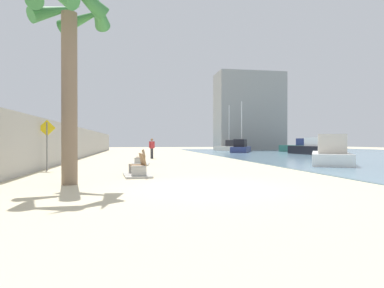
% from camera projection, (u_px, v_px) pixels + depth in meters
% --- Properties ---
extents(ground_plane, '(120.00, 120.00, 0.00)m').
position_uv_depth(ground_plane, '(162.00, 159.00, 28.10)').
color(ground_plane, beige).
extents(seawall, '(0.80, 64.00, 2.74)m').
position_uv_depth(seawall, '(72.00, 143.00, 26.81)').
color(seawall, '#ADAAA3').
rests_on(seawall, ground).
extents(palm_tree, '(3.02, 3.09, 7.15)m').
position_uv_depth(palm_tree, '(69.00, 32.00, 11.12)').
color(palm_tree, '#7A6651').
rests_on(palm_tree, ground).
extents(bench_near, '(1.30, 2.20, 0.98)m').
position_uv_depth(bench_near, '(138.00, 171.00, 13.85)').
color(bench_near, '#ADAAA3').
rests_on(bench_near, ground).
extents(bench_far, '(1.26, 2.18, 0.98)m').
position_uv_depth(bench_far, '(141.00, 161.00, 20.69)').
color(bench_far, '#ADAAA3').
rests_on(bench_far, ground).
extents(person_walking, '(0.51, 0.27, 1.78)m').
position_uv_depth(person_walking, '(152.00, 147.00, 28.39)').
color(person_walking, '#333338').
rests_on(person_walking, ground).
extents(boat_distant, '(5.11, 7.84, 7.18)m').
position_uv_depth(boat_distant, '(241.00, 147.00, 44.84)').
color(boat_distant, navy).
rests_on(boat_distant, water_bay).
extents(boat_nearest, '(4.65, 6.73, 1.91)m').
position_uv_depth(boat_nearest, '(303.00, 147.00, 45.07)').
color(boat_nearest, '#337060').
rests_on(boat_nearest, water_bay).
extents(boat_outer, '(2.67, 7.20, 1.92)m').
position_uv_depth(boat_outer, '(314.00, 148.00, 36.59)').
color(boat_outer, black).
rests_on(boat_outer, water_bay).
extents(boat_mid_bay, '(5.88, 7.77, 1.91)m').
position_uv_depth(boat_mid_bay, '(331.00, 153.00, 21.34)').
color(boat_mid_bay, white).
rests_on(boat_mid_bay, water_bay).
extents(boat_far_left, '(3.82, 7.98, 7.34)m').
position_uv_depth(boat_far_left, '(232.00, 147.00, 51.05)').
color(boat_far_left, beige).
rests_on(boat_far_left, water_bay).
extents(pedestrian_sign, '(0.85, 0.08, 2.61)m').
position_uv_depth(pedestrian_sign, '(47.00, 139.00, 16.67)').
color(pedestrian_sign, slate).
rests_on(pedestrian_sign, ground).
extents(harbor_building, '(12.00, 6.00, 13.89)m').
position_uv_depth(harbor_building, '(249.00, 112.00, 58.72)').
color(harbor_building, gray).
rests_on(harbor_building, ground).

